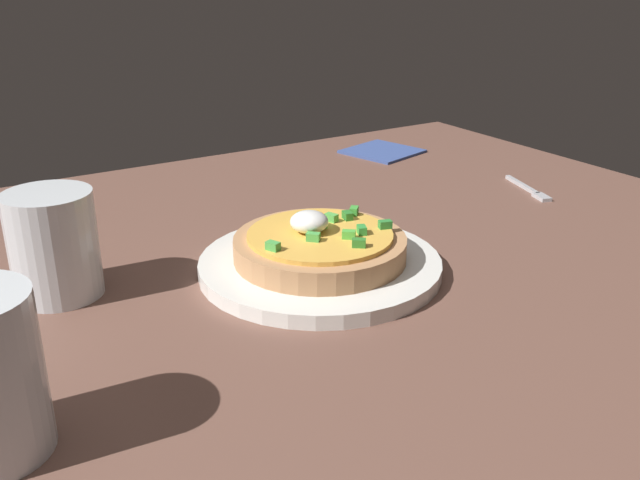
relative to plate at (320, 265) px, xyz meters
The scene contains 6 objects.
dining_table 7.62cm from the plate, 146.23° to the left, with size 123.98×85.52×3.29cm, color brown.
plate is the anchor object (origin of this frame).
pizza 2.17cm from the plate, 107.88° to the left, with size 17.23×17.23×4.88cm.
cup_near 25.30cm from the plate, 159.66° to the left, with size 8.05×8.05×10.04cm.
fork 38.38cm from the plate, 10.03° to the left, with size 4.34×10.92×0.50cm.
napkin 47.46cm from the plate, 45.73° to the left, with size 10.39×10.39×0.40cm, color #395091.
Camera 1 is at (-28.15, -58.73, 32.85)cm, focal length 39.43 mm.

